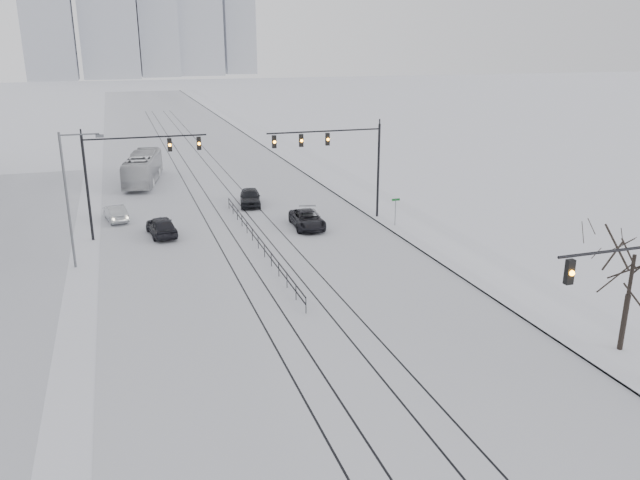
{
  "coord_description": "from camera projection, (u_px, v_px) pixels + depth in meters",
  "views": [
    {
      "loc": [
        -9.09,
        -12.36,
        14.39
      ],
      "look_at": [
        1.81,
        21.04,
        3.2
      ],
      "focal_mm": 35.0,
      "sensor_mm": 36.0,
      "label": 1
    }
  ],
  "objects": [
    {
      "name": "road",
      "position": [
        202.0,
        171.0,
        72.6
      ],
      "size": [
        22.0,
        260.0,
        0.02
      ],
      "primitive_type": "cube",
      "color": "silver",
      "rests_on": "ground"
    },
    {
      "name": "sidewalk_east",
      "position": [
        312.0,
        164.0,
        76.57
      ],
      "size": [
        5.0,
        260.0,
        0.16
      ],
      "primitive_type": "cube",
      "color": "white",
      "rests_on": "ground"
    },
    {
      "name": "curb",
      "position": [
        293.0,
        165.0,
        75.85
      ],
      "size": [
        0.1,
        260.0,
        0.12
      ],
      "primitive_type": "cube",
      "color": "gray",
      "rests_on": "ground"
    },
    {
      "name": "tram_rails",
      "position": [
        233.0,
        214.0,
        54.48
      ],
      "size": [
        5.3,
        180.0,
        0.01
      ],
      "color": "black",
      "rests_on": "ground"
    },
    {
      "name": "skyline",
      "position": [
        139.0,
        1.0,
        258.3
      ],
      "size": [
        96.0,
        48.0,
        72.0
      ],
      "color": "#A0A5B0",
      "rests_on": "ground"
    },
    {
      "name": "traffic_mast_ne",
      "position": [
        341.0,
        153.0,
        50.61
      ],
      "size": [
        9.6,
        0.37,
        8.0
      ],
      "color": "black",
      "rests_on": "ground"
    },
    {
      "name": "traffic_mast_nw",
      "position": [
        127.0,
        165.0,
        46.65
      ],
      "size": [
        9.1,
        0.37,
        8.0
      ],
      "color": "black",
      "rests_on": "ground"
    },
    {
      "name": "street_light_west",
      "position": [
        71.0,
        191.0,
        40.24
      ],
      "size": [
        2.73,
        0.25,
        9.0
      ],
      "color": "#595B60",
      "rests_on": "ground"
    },
    {
      "name": "bare_tree",
      "position": [
        633.0,
        265.0,
        28.94
      ],
      "size": [
        4.4,
        4.4,
        6.1
      ],
      "color": "black",
      "rests_on": "ground"
    },
    {
      "name": "median_fence",
      "position": [
        258.0,
        242.0,
        45.27
      ],
      "size": [
        0.06,
        24.0,
        1.0
      ],
      "color": "black",
      "rests_on": "ground"
    },
    {
      "name": "street_sign",
      "position": [
        395.0,
        208.0,
        50.24
      ],
      "size": [
        0.7,
        0.06,
        2.4
      ],
      "color": "#595B60",
      "rests_on": "ground"
    },
    {
      "name": "sedan_sb_inner",
      "position": [
        161.0,
        226.0,
        48.2
      ],
      "size": [
        2.39,
        4.76,
        1.56
      ],
      "primitive_type": "imported",
      "rotation": [
        0.0,
        0.0,
        3.27
      ],
      "color": "black",
      "rests_on": "ground"
    },
    {
      "name": "sedan_sb_outer",
      "position": [
        115.0,
        213.0,
        52.34
      ],
      "size": [
        2.14,
        4.27,
        1.34
      ],
      "primitive_type": "imported",
      "rotation": [
        0.0,
        0.0,
        3.32
      ],
      "color": "#9DA1A5",
      "rests_on": "ground"
    },
    {
      "name": "sedan_nb_front",
      "position": [
        307.0,
        220.0,
        50.34
      ],
      "size": [
        2.64,
        5.12,
        1.38
      ],
      "primitive_type": "imported",
      "rotation": [
        0.0,
        0.0,
        -0.07
      ],
      "color": "black",
      "rests_on": "ground"
    },
    {
      "name": "sedan_nb_right",
      "position": [
        310.0,
        218.0,
        51.01
      ],
      "size": [
        2.49,
        4.44,
        1.21
      ],
      "primitive_type": "imported",
      "rotation": [
        0.0,
        0.0,
        -0.2
      ],
      "color": "silver",
      "rests_on": "ground"
    },
    {
      "name": "sedan_nb_far",
      "position": [
        250.0,
        197.0,
        57.24
      ],
      "size": [
        2.63,
        4.8,
        1.55
      ],
      "primitive_type": "imported",
      "rotation": [
        0.0,
        0.0,
        -0.18
      ],
      "color": "black",
      "rests_on": "ground"
    },
    {
      "name": "box_truck",
      "position": [
        143.0,
        169.0,
        66.0
      ],
      "size": [
        4.82,
        11.67,
        3.17
      ],
      "primitive_type": "imported",
      "rotation": [
        0.0,
        0.0,
        2.95
      ],
      "color": "#BBBCC0",
      "rests_on": "ground"
    }
  ]
}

